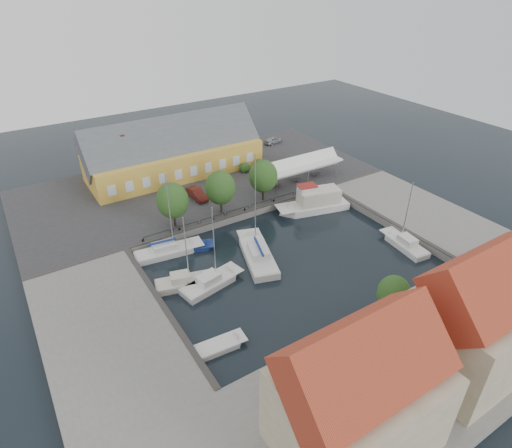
{
  "coord_description": "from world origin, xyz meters",
  "views": [
    {
      "loc": [
        -25.92,
        -35.08,
        30.87
      ],
      "look_at": [
        0.0,
        6.0,
        1.5
      ],
      "focal_mm": 30.0,
      "sensor_mm": 36.0,
      "label": 1
    }
  ],
  "objects": [
    {
      "name": "car_red",
      "position": [
        -3.02,
        17.76,
        1.75
      ],
      "size": [
        1.85,
        4.66,
        1.51
      ],
      "primitive_type": "imported",
      "rotation": [
        0.0,
        0.0,
        0.06
      ],
      "color": "#591B14",
      "rests_on": "north_quay"
    },
    {
      "name": "west_boat_c",
      "position": [
        -10.13,
        -0.56,
        0.26
      ],
      "size": [
        7.88,
        3.86,
        10.4
      ],
      "color": "silver",
      "rests_on": "ground"
    },
    {
      "name": "townhouses",
      "position": [
        1.93,
        -23.24,
        5.82
      ],
      "size": [
        36.3,
        8.5,
        12.0
      ],
      "color": "beige",
      "rests_on": "south_bank"
    },
    {
      "name": "east_boat_c",
      "position": [
        14.39,
        -6.85,
        0.26
      ],
      "size": [
        3.08,
        7.4,
        9.4
      ],
      "color": "silver",
      "rests_on": "ground"
    },
    {
      "name": "west_boat_a",
      "position": [
        -11.89,
        7.9,
        0.27
      ],
      "size": [
        8.84,
        3.52,
        11.42
      ],
      "color": "silver",
      "rests_on": "ground"
    },
    {
      "name": "north_quay",
      "position": [
        0.0,
        23.0,
        0.5
      ],
      "size": [
        56.0,
        26.0,
        1.0
      ],
      "primitive_type": "cube",
      "color": "#2D2D30",
      "rests_on": "ground"
    },
    {
      "name": "car_silver",
      "position": [
        19.66,
        30.77,
        1.67
      ],
      "size": [
        4.15,
        2.23,
        1.34
      ],
      "primitive_type": "imported",
      "rotation": [
        0.0,
        0.0,
        1.74
      ],
      "color": "#9C9FA3",
      "rests_on": "north_quay"
    },
    {
      "name": "east_quay",
      "position": [
        22.0,
        -2.0,
        0.5
      ],
      "size": [
        12.0,
        24.0,
        1.0
      ],
      "primitive_type": "cube",
      "color": "slate",
      "rests_on": "ground"
    },
    {
      "name": "center_sailboat",
      "position": [
        -2.86,
        1.13,
        0.36
      ],
      "size": [
        6.02,
        10.59,
        13.92
      ],
      "color": "silver",
      "rests_on": "ground"
    },
    {
      "name": "west_quay",
      "position": [
        -22.0,
        -2.0,
        0.5
      ],
      "size": [
        12.0,
        24.0,
        1.0
      ],
      "primitive_type": "cube",
      "color": "slate",
      "rests_on": "ground"
    },
    {
      "name": "tent_canopy",
      "position": [
        14.0,
        14.5,
        3.68
      ],
      "size": [
        14.0,
        4.0,
        2.83
      ],
      "color": "white",
      "rests_on": "north_quay"
    },
    {
      "name": "launch_sw",
      "position": [
        -13.6,
        -9.16,
        0.09
      ],
      "size": [
        5.1,
        2.23,
        0.98
      ],
      "color": "silver",
      "rests_on": "ground"
    },
    {
      "name": "trawler",
      "position": [
        10.85,
        6.97,
        1.02
      ],
      "size": [
        11.21,
        5.67,
        5.0
      ],
      "color": "silver",
      "rests_on": "ground"
    },
    {
      "name": "south_bank",
      "position": [
        0.0,
        -21.0,
        0.5
      ],
      "size": [
        56.0,
        14.0,
        1.0
      ],
      "primitive_type": "cube",
      "color": "slate",
      "rests_on": "ground"
    },
    {
      "name": "ground",
      "position": [
        0.0,
        0.0,
        0.0
      ],
      "size": [
        140.0,
        140.0,
        0.0
      ],
      "primitive_type": "plane",
      "color": "black",
      "rests_on": "ground"
    },
    {
      "name": "quay_trees",
      "position": [
        -2.0,
        12.0,
        4.88
      ],
      "size": [
        18.2,
        4.2,
        6.3
      ],
      "color": "black",
      "rests_on": "north_quay"
    },
    {
      "name": "warehouse",
      "position": [
        -2.6,
        28.36,
        4.43
      ],
      "size": [
        28.56,
        14.0,
        9.55
      ],
      "color": "gold",
      "rests_on": "north_quay"
    },
    {
      "name": "west_boat_b",
      "position": [
        -12.72,
        1.12,
        0.26
      ],
      "size": [
        6.94,
        3.86,
        9.36
      ],
      "color": "beige",
      "rests_on": "ground"
    },
    {
      "name": "quay_edge_fittings",
      "position": [
        0.02,
        4.75,
        1.06
      ],
      "size": [
        56.0,
        24.72,
        0.4
      ],
      "color": "#383533",
      "rests_on": "north_quay"
    },
    {
      "name": "launch_nw",
      "position": [
        -8.53,
        7.31,
        0.09
      ],
      "size": [
        5.36,
        3.76,
        0.88
      ],
      "color": "navy",
      "rests_on": "ground"
    }
  ]
}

